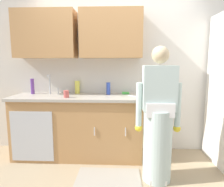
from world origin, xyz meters
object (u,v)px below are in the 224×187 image
Objects in this scene: bottle_water_tall at (32,86)px; bottle_cleaner_spray at (108,88)px; sponge at (126,93)px; knife_on_counter at (134,96)px; cup_by_sink at (66,94)px; bottle_water_short at (77,87)px; sink at (50,96)px; person_at_sink at (158,125)px.

bottle_cleaner_spray is at bearing -0.47° from bottle_water_tall.
sponge is (1.47, 0.05, -0.11)m from bottle_water_tall.
knife_on_counter is 0.24m from sponge.
cup_by_sink is (0.62, -0.32, -0.07)m from bottle_water_tall.
bottle_cleaner_spray is 0.93× the size of bottle_water_short.
cup_by_sink reaches higher than knife_on_counter.
sponge is (1.15, 0.20, 0.03)m from sink.
cup_by_sink is at bearing -156.65° from sponge.
person_at_sink is at bearing 157.59° from knife_on_counter.
bottle_water_tall is (-1.20, 0.01, 0.03)m from bottle_cleaner_spray.
sink reaches higher than bottle_water_tall.
knife_on_counter is (-0.26, 0.62, 0.25)m from person_at_sink.
sink reaches higher than sponge.
bottle_water_short is 1.98× the size of cup_by_sink.
bottle_cleaner_spray is (-0.64, 0.77, 0.34)m from person_at_sink.
person_at_sink is 1.48m from bottle_water_short.
cup_by_sink is (-0.58, -0.31, -0.04)m from bottle_cleaner_spray.
bottle_water_tall is 0.71m from cup_by_sink.
bottle_water_short is (-1.15, 0.86, 0.35)m from person_at_sink.
cup_by_sink is at bearing 159.27° from person_at_sink.
sink is 2.49× the size of bottle_water_short.
sink is 2.07× the size of bottle_water_tall.
person_at_sink is at bearing -22.50° from sink.
bottle_water_short is 0.93m from knife_on_counter.
sink reaches higher than bottle_water_short.
cup_by_sink is 0.92m from sponge.
bottle_cleaner_spray is at bearing 23.51° from knife_on_counter.
sink is 1.67m from person_at_sink.
person_at_sink is 16.01× the size of cup_by_sink.
bottle_water_tall is 1.60m from knife_on_counter.
bottle_water_tall is at bearing 179.53° from bottle_cleaner_spray.
person_at_sink is 0.95m from sponge.
bottle_cleaner_spray is 0.51m from bottle_water_short.
bottle_water_short is at bearing 29.91° from knife_on_counter.
person_at_sink reaches higher than sink.
person_at_sink reaches higher than cup_by_sink.
bottle_cleaner_spray is 0.66m from cup_by_sink.
knife_on_counter is at bearing 9.35° from cup_by_sink.
person_at_sink is at bearing -20.73° from cup_by_sink.
bottle_water_tall is 1.48m from sponge.
sink is 2.08× the size of knife_on_counter.
cup_by_sink is at bearing -151.84° from bottle_cleaner_spray.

